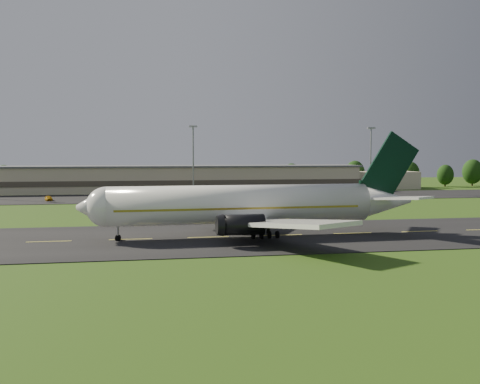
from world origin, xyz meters
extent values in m
plane|color=#294611|center=(0.00, 0.00, 0.00)|extent=(360.00, 360.00, 0.00)
cube|color=black|center=(0.00, 0.00, 0.05)|extent=(220.00, 30.00, 0.10)
cube|color=black|center=(0.00, 72.00, 0.05)|extent=(260.00, 30.00, 0.10)
cylinder|color=white|center=(4.78, 0.00, 4.80)|extent=(38.17, 6.91, 5.60)
sphere|color=white|center=(-14.21, -0.66, 4.80)|extent=(5.60, 5.60, 5.60)
cone|color=white|center=(-16.21, -0.73, 4.80)|extent=(4.18, 5.51, 5.38)
cone|color=white|center=(27.27, 0.78, 4.80)|extent=(9.18, 5.80, 5.49)
cube|color=olive|center=(4.28, -0.02, 4.45)|extent=(35.17, 6.85, 0.28)
cube|color=black|center=(-14.81, -0.68, 5.35)|extent=(2.10, 3.07, 0.65)
cube|color=white|center=(8.66, -10.87, 3.30)|extent=(14.61, 20.12, 2.20)
cube|color=white|center=(7.90, 11.11, 3.30)|extent=(13.60, 20.22, 2.20)
cube|color=white|center=(27.44, -4.22, 5.70)|extent=(7.71, 9.36, 0.91)
cube|color=white|center=(27.09, 5.78, 5.70)|extent=(7.32, 9.39, 0.91)
cube|color=black|center=(25.77, 0.73, 6.60)|extent=(5.02, 0.72, 3.00)
cube|color=black|center=(28.26, 0.81, 10.30)|extent=(9.44, 0.78, 10.55)
cylinder|color=black|center=(3.56, -8.05, 2.90)|extent=(5.69, 2.89, 2.70)
cylinder|color=black|center=(3.00, 7.94, 2.90)|extent=(5.69, 2.89, 2.70)
cube|color=#C2B694|center=(0.00, 96.00, 4.00)|extent=(120.00, 15.00, 8.00)
cube|color=#4C4438|center=(0.00, 96.00, 3.20)|extent=(121.00, 15.40, 1.60)
cube|color=#595B60|center=(0.00, 96.00, 8.15)|extent=(122.00, 16.00, 0.50)
cube|color=#C2B694|center=(70.00, 98.00, 3.00)|extent=(28.00, 11.00, 6.00)
cylinder|color=gray|center=(5.00, 80.00, 10.00)|extent=(0.44, 0.44, 20.00)
cube|color=gray|center=(5.00, 80.00, 20.10)|extent=(2.40, 1.20, 0.50)
cylinder|color=gray|center=(60.00, 80.00, 10.00)|extent=(0.44, 0.44, 20.00)
cube|color=gray|center=(60.00, 80.00, 20.10)|extent=(2.40, 1.20, 0.50)
cylinder|color=black|center=(-53.82, 106.96, 1.35)|extent=(0.56, 0.56, 2.71)
ellipsoid|color=black|center=(-53.82, 106.96, 4.66)|extent=(6.31, 6.31, 7.89)
cylinder|color=black|center=(-35.53, 105.34, 1.12)|extent=(0.56, 0.56, 2.23)
ellipsoid|color=black|center=(-35.53, 105.34, 3.84)|extent=(5.21, 5.21, 6.51)
cylinder|color=black|center=(42.12, 106.53, 1.39)|extent=(0.56, 0.56, 2.77)
ellipsoid|color=black|center=(42.12, 106.53, 4.77)|extent=(6.47, 6.47, 8.09)
cylinder|color=black|center=(65.87, 106.80, 1.53)|extent=(0.56, 0.56, 3.05)
ellipsoid|color=black|center=(65.87, 106.80, 5.26)|extent=(7.13, 7.13, 8.91)
cylinder|color=black|center=(86.18, 104.72, 1.48)|extent=(0.56, 0.56, 2.96)
ellipsoid|color=black|center=(86.18, 104.72, 5.09)|extent=(6.90, 6.90, 8.62)
cylinder|color=black|center=(100.80, 105.48, 1.29)|extent=(0.56, 0.56, 2.57)
ellipsoid|color=black|center=(100.80, 105.48, 4.43)|extent=(6.00, 6.00, 7.50)
cylinder|color=black|center=(112.82, 106.83, 1.59)|extent=(0.56, 0.56, 3.18)
ellipsoid|color=black|center=(112.82, 106.83, 5.49)|extent=(7.43, 7.43, 9.29)
imported|color=#C68C0B|center=(-33.40, 67.28, 0.77)|extent=(2.72, 4.20, 1.33)
imported|color=maroon|center=(1.02, 74.09, 0.73)|extent=(3.91, 1.63, 1.26)
imported|color=silver|center=(24.76, 70.41, 0.77)|extent=(2.99, 5.11, 1.34)
imported|color=yellow|center=(28.66, 72.17, 0.84)|extent=(5.06, 5.13, 1.49)
camera|label=1|loc=(-8.88, -76.02, 12.07)|focal=40.00mm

